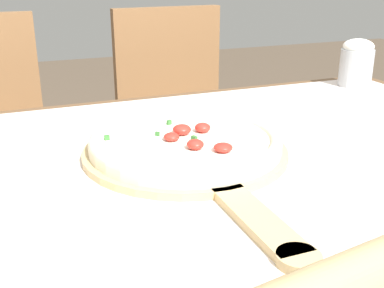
# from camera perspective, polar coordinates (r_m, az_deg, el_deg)

# --- Properties ---
(dining_table) EXTENTS (1.50, 0.95, 0.73)m
(dining_table) POSITION_cam_1_polar(r_m,az_deg,el_deg) (0.77, -1.61, -10.25)
(dining_table) COLOR brown
(dining_table) RESTS_ON ground_plane
(towel_cloth) EXTENTS (1.42, 0.87, 0.00)m
(towel_cloth) POSITION_cam_1_polar(r_m,az_deg,el_deg) (0.73, -1.68, -3.90)
(towel_cloth) COLOR silver
(towel_cloth) RESTS_ON dining_table
(pizza_peel) EXTENTS (0.34, 0.53, 0.01)m
(pizza_peel) POSITION_cam_1_polar(r_m,az_deg,el_deg) (0.78, -0.20, -1.48)
(pizza_peel) COLOR tan
(pizza_peel) RESTS_ON towel_cloth
(pizza) EXTENTS (0.32, 0.32, 0.04)m
(pizza) POSITION_cam_1_polar(r_m,az_deg,el_deg) (0.79, -0.79, 0.36)
(pizza) COLOR beige
(pizza) RESTS_ON pizza_peel
(chair_right) EXTENTS (0.41, 0.41, 0.90)m
(chair_right) POSITION_cam_1_polar(r_m,az_deg,el_deg) (1.67, -1.68, 2.70)
(chair_right) COLOR brown
(chair_right) RESTS_ON ground_plane
(flour_cup) EXTENTS (0.08, 0.08, 0.12)m
(flour_cup) POSITION_cam_1_polar(r_m,az_deg,el_deg) (1.32, 18.93, 9.13)
(flour_cup) COLOR #B2B7BC
(flour_cup) RESTS_ON towel_cloth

